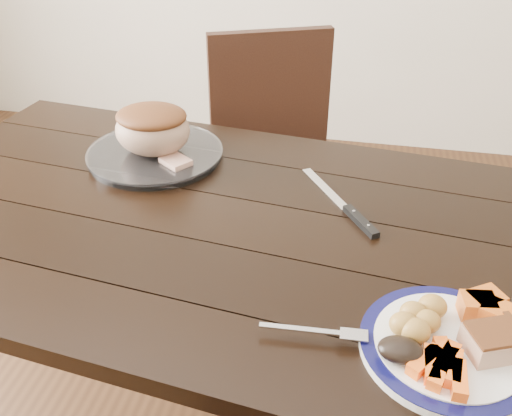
% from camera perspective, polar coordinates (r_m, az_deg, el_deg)
% --- Properties ---
extents(dining_table, '(1.70, 1.09, 0.75)m').
position_cam_1_polar(dining_table, '(1.30, -3.29, -4.45)').
color(dining_table, black).
rests_on(dining_table, ground).
extents(chair_far, '(0.56, 0.56, 0.93)m').
position_cam_1_polar(chair_far, '(1.98, 2.05, 5.06)').
color(chair_far, black).
rests_on(chair_far, ground).
extents(dinner_plate, '(0.28, 0.28, 0.02)m').
position_cam_1_polar(dinner_plate, '(0.99, 18.62, -13.14)').
color(dinner_plate, white).
rests_on(dinner_plate, dining_table).
extents(plate_rim, '(0.28, 0.28, 0.02)m').
position_cam_1_polar(plate_rim, '(0.99, 18.71, -12.79)').
color(plate_rim, '#0B0C3B').
rests_on(plate_rim, dinner_plate).
extents(serving_platter, '(0.34, 0.34, 0.02)m').
position_cam_1_polar(serving_platter, '(1.51, -10.03, 5.21)').
color(serving_platter, white).
rests_on(serving_platter, dining_table).
extents(pork_slice, '(0.10, 0.09, 0.04)m').
position_cam_1_polar(pork_slice, '(0.98, 22.66, -12.31)').
color(pork_slice, tan).
rests_on(pork_slice, dinner_plate).
extents(roasted_potatoes, '(0.10, 0.11, 0.04)m').
position_cam_1_polar(roasted_potatoes, '(0.98, 15.94, -10.64)').
color(roasted_potatoes, gold).
rests_on(roasted_potatoes, dinner_plate).
extents(carrot_batons, '(0.09, 0.11, 0.02)m').
position_cam_1_polar(carrot_batons, '(0.93, 18.17, -14.76)').
color(carrot_batons, orange).
rests_on(carrot_batons, dinner_plate).
extents(pumpkin_wedges, '(0.10, 0.10, 0.04)m').
position_cam_1_polar(pumpkin_wedges, '(1.04, 22.06, -9.29)').
color(pumpkin_wedges, orange).
rests_on(pumpkin_wedges, dinner_plate).
extents(dark_mushroom, '(0.07, 0.05, 0.03)m').
position_cam_1_polar(dark_mushroom, '(0.93, 14.25, -13.58)').
color(dark_mushroom, black).
rests_on(dark_mushroom, dinner_plate).
extents(fork, '(0.18, 0.03, 0.00)m').
position_cam_1_polar(fork, '(0.96, 6.57, -12.24)').
color(fork, silver).
rests_on(fork, dinner_plate).
extents(roast_joint, '(0.19, 0.16, 0.13)m').
position_cam_1_polar(roast_joint, '(1.48, -10.29, 7.64)').
color(roast_joint, tan).
rests_on(roast_joint, serving_platter).
extents(cut_slice, '(0.09, 0.09, 0.02)m').
position_cam_1_polar(cut_slice, '(1.43, -8.03, 4.57)').
color(cut_slice, tan).
rests_on(cut_slice, serving_platter).
extents(carving_knife, '(0.20, 0.28, 0.01)m').
position_cam_1_polar(carving_knife, '(1.27, 9.50, -0.44)').
color(carving_knife, silver).
rests_on(carving_knife, dining_table).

